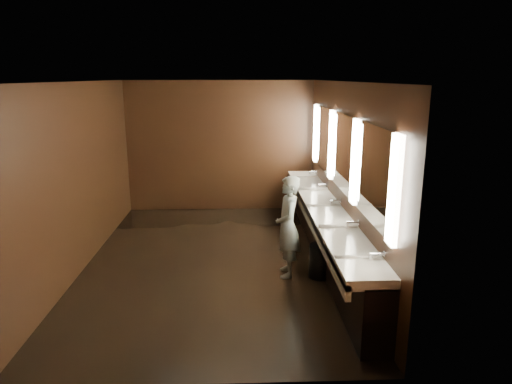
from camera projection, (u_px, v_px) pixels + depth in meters
floor at (215, 262)px, 7.28m from camera, size 6.00×6.00×0.00m
ceiling at (210, 82)px, 6.60m from camera, size 4.00×6.00×0.02m
wall_back at (220, 147)px, 9.85m from camera, size 4.00×0.02×2.80m
wall_front at (195, 248)px, 4.03m from camera, size 4.00×0.02×2.80m
wall_left at (80, 177)px, 6.86m from camera, size 0.02×6.00×2.80m
wall_right at (343, 175)px, 7.01m from camera, size 0.02×6.00×2.80m
sink_counter at (327, 231)px, 7.23m from camera, size 0.55×5.40×1.01m
mirror_band at (343, 152)px, 6.93m from camera, size 0.06×5.03×1.15m
person at (288, 226)px, 6.64m from camera, size 0.37×0.55×1.50m
trash_bin at (320, 261)px, 6.68m from camera, size 0.38×0.38×0.50m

